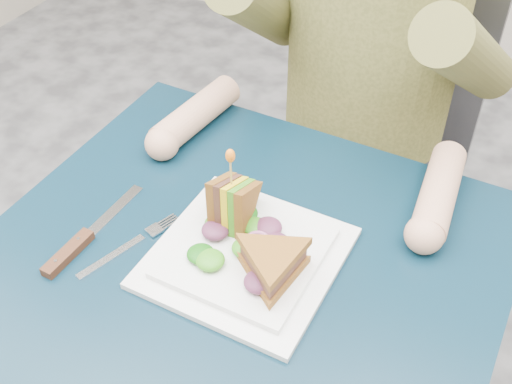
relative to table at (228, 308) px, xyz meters
The scene contains 11 objects.
table is the anchor object (origin of this frame).
chair 0.68m from the table, 90.00° to the left, with size 0.42×0.40×0.93m.
plate 0.10m from the table, 72.37° to the left, with size 0.26×0.26×0.02m.
sandwich_flat 0.14m from the table, 10.61° to the left, with size 0.17×0.17×0.05m.
sandwich_upright 0.16m from the table, 113.48° to the left, with size 0.08×0.13×0.13m.
fork 0.18m from the table, behind, with size 0.07×0.17×0.01m.
knife 0.25m from the table, 165.15° to the right, with size 0.02×0.22×0.02m.
toothpick 0.22m from the table, 113.48° to the left, with size 0.00×0.00×0.06m, color tan.
toothpick_frill 0.24m from the table, 113.48° to the left, with size 0.01×0.01×0.02m, color orange.
lettuce_spill 0.12m from the table, 70.40° to the left, with size 0.15×0.13×0.02m, color #337A14, non-canonical shape.
onion_ring 0.13m from the table, 57.66° to the left, with size 0.04×0.04×0.01m, color #9E4C7A.
Camera 1 is at (0.32, -0.51, 1.44)m, focal length 45.00 mm.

